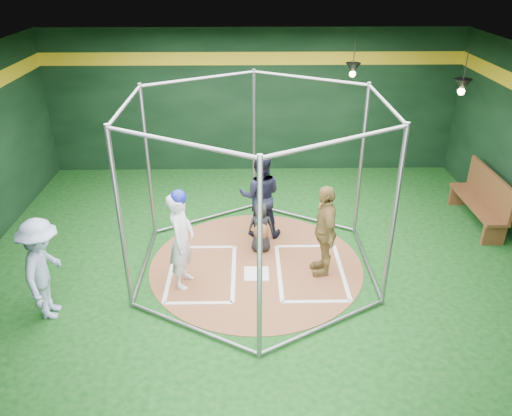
{
  "coord_description": "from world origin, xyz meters",
  "views": [
    {
      "loc": [
        -0.14,
        -7.51,
        5.0
      ],
      "look_at": [
        0.0,
        0.1,
        1.1
      ],
      "focal_mm": 35.0,
      "sensor_mm": 36.0,
      "label": 1
    }
  ],
  "objects_px": {
    "dugout_bench": "(483,198)",
    "visitor_leopard": "(325,230)",
    "umpire": "(260,196)",
    "batter_figure": "(182,239)"
  },
  "relations": [
    {
      "from": "dugout_bench",
      "to": "visitor_leopard",
      "type": "bearing_deg",
      "value": -153.84
    },
    {
      "from": "umpire",
      "to": "dugout_bench",
      "type": "bearing_deg",
      "value": -171.89
    },
    {
      "from": "visitor_leopard",
      "to": "umpire",
      "type": "relative_size",
      "value": 0.97
    },
    {
      "from": "batter_figure",
      "to": "visitor_leopard",
      "type": "relative_size",
      "value": 1.06
    },
    {
      "from": "batter_figure",
      "to": "dugout_bench",
      "type": "distance_m",
      "value": 6.21
    },
    {
      "from": "batter_figure",
      "to": "dugout_bench",
      "type": "height_order",
      "value": "batter_figure"
    },
    {
      "from": "visitor_leopard",
      "to": "dugout_bench",
      "type": "distance_m",
      "value": 3.89
    },
    {
      "from": "dugout_bench",
      "to": "batter_figure",
      "type": "bearing_deg",
      "value": -160.88
    },
    {
      "from": "visitor_leopard",
      "to": "dugout_bench",
      "type": "xyz_separation_m",
      "value": [
        3.49,
        1.71,
        -0.26
      ]
    },
    {
      "from": "batter_figure",
      "to": "visitor_leopard",
      "type": "height_order",
      "value": "batter_figure"
    }
  ]
}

